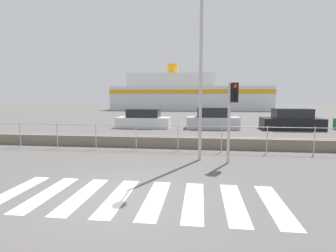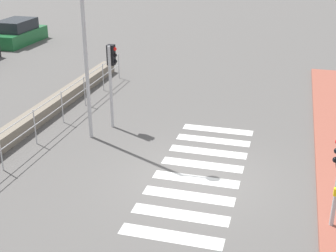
# 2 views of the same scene
# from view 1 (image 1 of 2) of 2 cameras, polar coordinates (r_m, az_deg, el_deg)

# --- Properties ---
(ground_plane) EXTENTS (160.00, 160.00, 0.00)m
(ground_plane) POSITION_cam_1_polar(r_m,az_deg,el_deg) (6.58, -10.68, -14.98)
(ground_plane) COLOR #565451
(crosswalk) EXTENTS (6.75, 2.40, 0.01)m
(crosswalk) POSITION_cam_1_polar(r_m,az_deg,el_deg) (6.46, -6.88, -15.27)
(crosswalk) COLOR silver
(crosswalk) RESTS_ON ground_plane
(seawall) EXTENTS (18.74, 0.55, 0.50)m
(seawall) POSITION_cam_1_polar(r_m,az_deg,el_deg) (12.48, -1.77, -3.44)
(seawall) COLOR slate
(seawall) RESTS_ON ground_plane
(harbor_fence) EXTENTS (16.90, 0.04, 1.17)m
(harbor_fence) POSITION_cam_1_polar(r_m,az_deg,el_deg) (11.54, -2.46, -1.62)
(harbor_fence) COLOR #B2B2B5
(harbor_fence) RESTS_ON ground_plane
(traffic_light_far) EXTENTS (0.34, 0.32, 2.87)m
(traffic_light_far) POSITION_cam_1_polar(r_m,az_deg,el_deg) (9.48, 13.83, 4.53)
(traffic_light_far) COLOR #B2B2B5
(traffic_light_far) RESTS_ON ground_plane
(streetlamp) EXTENTS (0.32, 1.25, 6.42)m
(streetlamp) POSITION_cam_1_polar(r_m,az_deg,el_deg) (9.69, 7.20, 15.73)
(streetlamp) COLOR #B2B2B5
(streetlamp) RESTS_ON ground_plane
(ferry_boat) EXTENTS (27.22, 8.57, 8.14)m
(ferry_boat) POSITION_cam_1_polar(r_m,az_deg,el_deg) (47.62, 4.13, 6.80)
(ferry_boat) COLOR silver
(ferry_boat) RESTS_ON ground_plane
(parked_car_white) EXTENTS (4.06, 1.76, 1.44)m
(parked_car_white) POSITION_cam_1_polar(r_m,az_deg,el_deg) (20.36, -5.31, 1.42)
(parked_car_white) COLOR silver
(parked_car_white) RESTS_ON ground_plane
(parked_car_silver) EXTENTS (3.82, 1.82, 1.58)m
(parked_car_silver) POSITION_cam_1_polar(r_m,az_deg,el_deg) (19.89, 9.71, 1.40)
(parked_car_silver) COLOR #BCBCC1
(parked_car_silver) RESTS_ON ground_plane
(parked_car_black) EXTENTS (4.17, 1.83, 1.53)m
(parked_car_black) POSITION_cam_1_polar(r_m,az_deg,el_deg) (20.91, 25.30, 1.06)
(parked_car_black) COLOR black
(parked_car_black) RESTS_ON ground_plane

